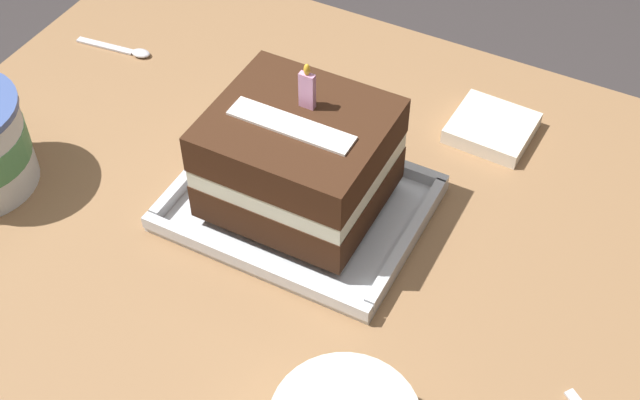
% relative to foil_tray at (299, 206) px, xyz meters
% --- Properties ---
extents(dining_table, '(1.10, 0.77, 0.74)m').
position_rel_foil_tray_xyz_m(dining_table, '(0.05, 0.00, -0.12)').
color(dining_table, olive).
rests_on(dining_table, ground_plane).
extents(foil_tray, '(0.28, 0.22, 0.02)m').
position_rel_foil_tray_xyz_m(foil_tray, '(0.00, 0.00, 0.00)').
color(foil_tray, silver).
rests_on(foil_tray, dining_table).
extents(birthday_cake, '(0.19, 0.17, 0.17)m').
position_rel_foil_tray_xyz_m(birthday_cake, '(0.00, -0.00, 0.08)').
color(birthday_cake, '#3A2012').
rests_on(birthday_cake, foil_tray).
extents(serving_spoon_by_bowls, '(0.12, 0.03, 0.01)m').
position_rel_foil_tray_xyz_m(serving_spoon_by_bowls, '(-0.36, 0.15, -0.00)').
color(serving_spoon_by_bowls, silver).
rests_on(serving_spoon_by_bowls, dining_table).
extents(napkin_pile, '(0.10, 0.10, 0.02)m').
position_rel_foil_tray_xyz_m(napkin_pile, '(0.15, 0.23, 0.00)').
color(napkin_pile, silver).
rests_on(napkin_pile, dining_table).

